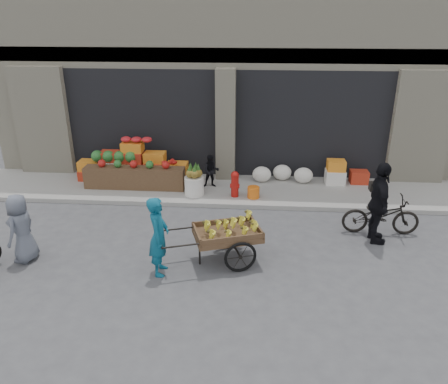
# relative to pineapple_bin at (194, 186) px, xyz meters

# --- Properties ---
(ground) EXTENTS (80.00, 80.00, 0.00)m
(ground) POSITION_rel_pineapple_bin_xyz_m (0.75, -3.60, -0.37)
(ground) COLOR #424244
(ground) RESTS_ON ground
(sidewalk) EXTENTS (18.00, 2.20, 0.12)m
(sidewalk) POSITION_rel_pineapple_bin_xyz_m (0.75, 0.50, -0.31)
(sidewalk) COLOR gray
(sidewalk) RESTS_ON ground
(building) EXTENTS (14.00, 6.45, 7.00)m
(building) POSITION_rel_pineapple_bin_xyz_m (0.75, 4.43, 3.00)
(building) COLOR beige
(building) RESTS_ON ground
(fruit_display) EXTENTS (3.10, 1.12, 1.24)m
(fruit_display) POSITION_rel_pineapple_bin_xyz_m (-1.73, 0.78, 0.30)
(fruit_display) COLOR #B12D18
(fruit_display) RESTS_ON sidewalk
(pineapple_bin) EXTENTS (0.52, 0.52, 0.50)m
(pineapple_bin) POSITION_rel_pineapple_bin_xyz_m (0.00, 0.00, 0.00)
(pineapple_bin) COLOR silver
(pineapple_bin) RESTS_ON sidewalk
(fire_hydrant) EXTENTS (0.22, 0.22, 0.71)m
(fire_hydrant) POSITION_rel_pineapple_bin_xyz_m (1.10, -0.05, 0.13)
(fire_hydrant) COLOR #A5140F
(fire_hydrant) RESTS_ON sidewalk
(orange_bucket) EXTENTS (0.32, 0.32, 0.30)m
(orange_bucket) POSITION_rel_pineapple_bin_xyz_m (1.60, -0.10, -0.10)
(orange_bucket) COLOR orange
(orange_bucket) RESTS_ON sidewalk
(right_bay_goods) EXTENTS (3.35, 0.60, 0.70)m
(right_bay_goods) POSITION_rel_pineapple_bin_xyz_m (3.36, 1.10, 0.04)
(right_bay_goods) COLOR silver
(right_bay_goods) RESTS_ON sidewalk
(seated_person) EXTENTS (0.51, 0.43, 0.93)m
(seated_person) POSITION_rel_pineapple_bin_xyz_m (0.40, 0.60, 0.21)
(seated_person) COLOR black
(seated_person) RESTS_ON sidewalk
(banana_cart) EXTENTS (2.37, 1.51, 0.92)m
(banana_cart) POSITION_rel_pineapple_bin_xyz_m (1.06, -3.13, 0.30)
(banana_cart) COLOR brown
(banana_cart) RESTS_ON ground
(vendor_woman) EXTENTS (0.40, 0.59, 1.59)m
(vendor_woman) POSITION_rel_pineapple_bin_xyz_m (-0.17, -3.64, 0.43)
(vendor_woman) COLOR #0E5672
(vendor_woman) RESTS_ON ground
(vendor_grey) EXTENTS (0.55, 0.76, 1.45)m
(vendor_grey) POSITION_rel_pineapple_bin_xyz_m (-3.02, -3.38, 0.35)
(vendor_grey) COLOR slate
(vendor_grey) RESTS_ON ground
(bicycle) EXTENTS (1.72, 0.62, 0.90)m
(bicycle) POSITION_rel_pineapple_bin_xyz_m (4.50, -1.66, 0.08)
(bicycle) COLOR black
(bicycle) RESTS_ON ground
(cyclist) EXTENTS (0.46, 1.08, 1.84)m
(cyclist) POSITION_rel_pineapple_bin_xyz_m (4.30, -2.06, 0.55)
(cyclist) COLOR black
(cyclist) RESTS_ON ground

